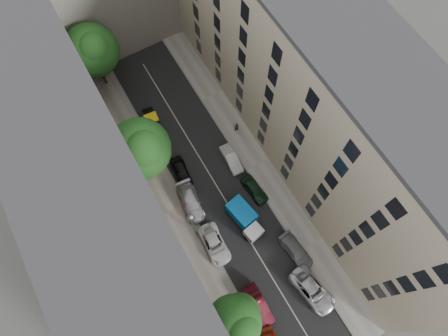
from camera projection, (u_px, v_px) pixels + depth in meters
ground at (217, 187)px, 46.11m from camera, size 120.00×120.00×0.00m
road_surface at (217, 187)px, 46.10m from camera, size 8.00×44.00×0.02m
sidewalk_left at (175, 209)px, 45.00m from camera, size 3.00×44.00×0.15m
sidewalk_right at (258, 165)px, 47.09m from camera, size 3.00×44.00×0.15m
building_left at (106, 207)px, 34.78m from camera, size 8.00×44.00×20.00m
building_right at (313, 99)px, 38.95m from camera, size 8.00×44.00×20.00m
tarp_truck at (245, 218)px, 43.40m from camera, size 2.74×5.16×2.25m
car_left_1 at (258, 305)px, 40.50m from camera, size 1.66×4.47×1.46m
car_left_2 at (215, 244)px, 42.90m from camera, size 2.52×4.96×1.34m
car_left_3 at (191, 202)px, 44.64m from camera, size 2.71×5.29×1.47m
car_left_4 at (181, 172)px, 46.07m from camera, size 2.03×4.15×1.36m
car_left_5 at (153, 122)px, 48.59m from camera, size 1.80×4.11×1.31m
car_right_0 at (313, 290)px, 41.01m from camera, size 3.27×5.73×1.51m
car_right_1 at (296, 251)px, 42.64m from camera, size 2.20×4.65×1.31m
car_right_2 at (254, 189)px, 45.29m from camera, size 1.91×4.03×1.33m
car_right_3 at (231, 159)px, 46.73m from camera, size 1.59×4.01×1.30m
tree_near at (236, 323)px, 35.07m from camera, size 5.27×4.99×8.53m
tree_mid at (142, 150)px, 39.92m from camera, size 6.45×6.35×10.66m
tree_far at (93, 52)px, 45.68m from camera, size 6.36×6.24×9.46m
lamp_post at (193, 224)px, 40.00m from camera, size 0.36×0.36×6.86m
pedestrian at (236, 127)px, 47.99m from camera, size 0.60×0.41×1.61m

